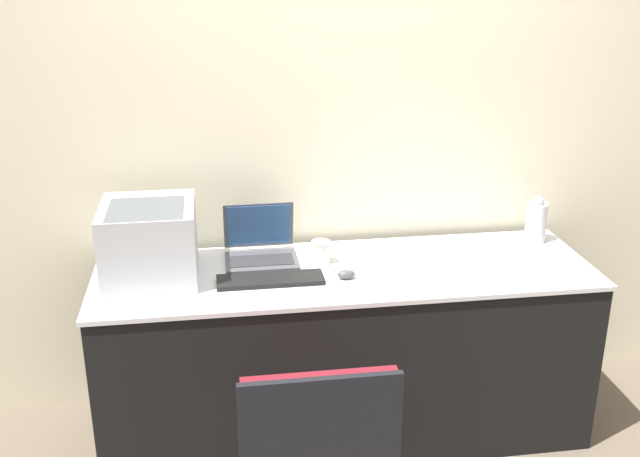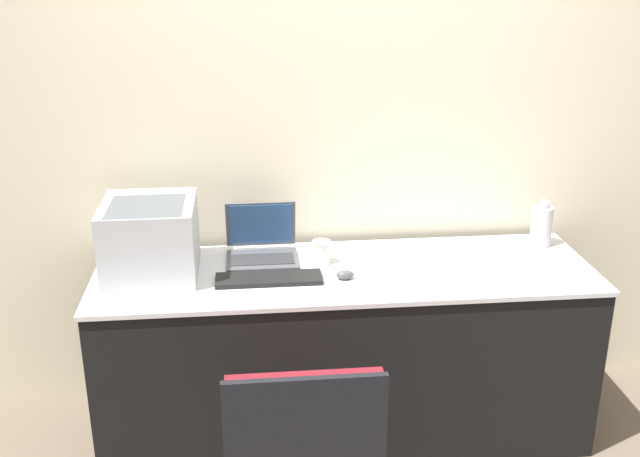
% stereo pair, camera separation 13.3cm
% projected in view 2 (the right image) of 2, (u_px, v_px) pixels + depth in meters
% --- Properties ---
extents(wall_back, '(8.00, 0.05, 2.60)m').
position_uv_depth(wall_back, '(335.00, 131.00, 3.38)').
color(wall_back, beige).
rests_on(wall_back, ground_plane).
extents(table, '(2.12, 0.66, 0.79)m').
position_uv_depth(table, '(344.00, 352.00, 3.32)').
color(table, black).
rests_on(table, ground_plane).
extents(printer, '(0.38, 0.40, 0.31)m').
position_uv_depth(printer, '(150.00, 236.00, 3.08)').
color(printer, '#B2B7BC').
rests_on(printer, table).
extents(laptop_left, '(0.31, 0.28, 0.24)m').
position_uv_depth(laptop_left, '(262.00, 247.00, 3.28)').
color(laptop_left, '#4C4C51').
rests_on(laptop_left, table).
extents(external_keyboard, '(0.44, 0.13, 0.02)m').
position_uv_depth(external_keyboard, '(269.00, 279.00, 3.07)').
color(external_keyboard, black).
rests_on(external_keyboard, table).
extents(coffee_cup, '(0.08, 0.08, 0.10)m').
position_uv_depth(coffee_cup, '(321.00, 252.00, 3.22)').
color(coffee_cup, white).
rests_on(coffee_cup, table).
extents(mouse, '(0.07, 0.05, 0.04)m').
position_uv_depth(mouse, '(345.00, 275.00, 3.08)').
color(mouse, '#4C4C51').
rests_on(mouse, table).
extents(metal_pitcher, '(0.09, 0.09, 0.22)m').
position_uv_depth(metal_pitcher, '(542.00, 225.00, 3.40)').
color(metal_pitcher, silver).
rests_on(metal_pitcher, table).
extents(chair, '(0.50, 0.47, 0.89)m').
position_uv_depth(chair, '(303.00, 451.00, 2.43)').
color(chair, maroon).
rests_on(chair, ground_plane).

